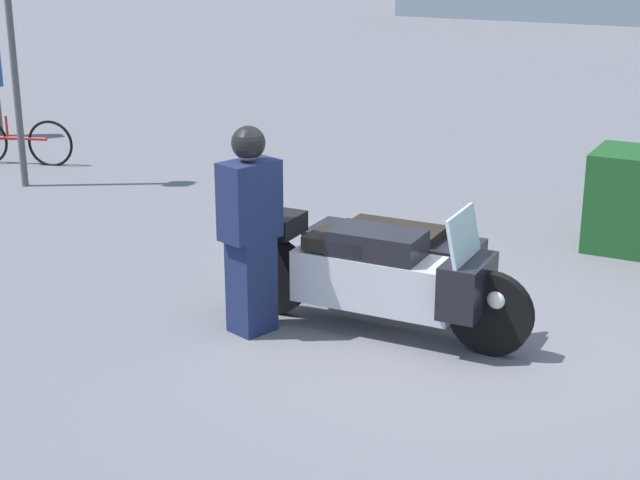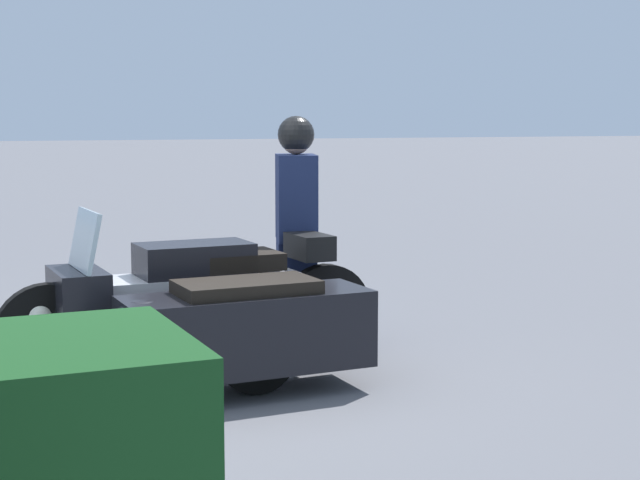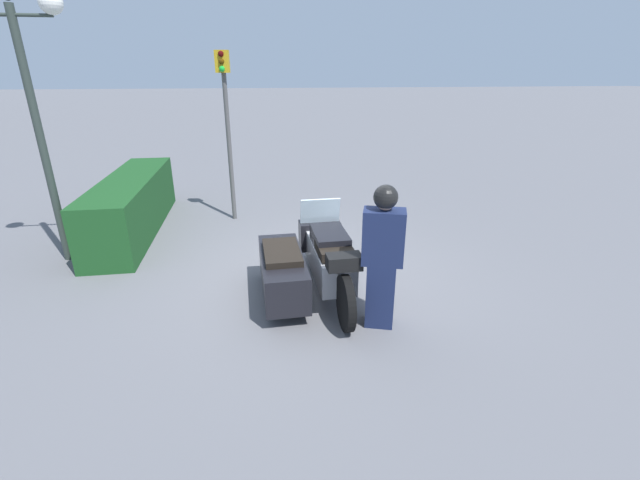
# 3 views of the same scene
# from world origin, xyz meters

# --- Properties ---
(ground_plane) EXTENTS (160.00, 160.00, 0.00)m
(ground_plane) POSITION_xyz_m (0.00, 0.00, 0.00)
(ground_plane) COLOR slate
(police_motorcycle) EXTENTS (2.72, 1.28, 1.18)m
(police_motorcycle) POSITION_xyz_m (-0.46, 0.10, 0.49)
(police_motorcycle) COLOR black
(police_motorcycle) RESTS_ON ground
(officer_rider) EXTENTS (0.43, 0.56, 1.80)m
(officer_rider) POSITION_xyz_m (-1.45, -0.70, 0.95)
(officer_rider) COLOR #192347
(officer_rider) RESTS_ON ground
(hedge_bush_curbside) EXTENTS (4.11, 0.88, 1.07)m
(hedge_bush_curbside) POSITION_xyz_m (2.59, 3.15, 0.54)
(hedge_bush_curbside) COLOR #19471E
(hedge_bush_curbside) RESTS_ON ground
(twin_lamp_post) EXTENTS (0.32, 1.40, 4.03)m
(twin_lamp_post) POSITION_xyz_m (1.29, 3.96, 3.02)
(twin_lamp_post) COLOR #2D3833
(twin_lamp_post) RESTS_ON ground
(traffic_light_near) EXTENTS (0.22, 0.28, 3.35)m
(traffic_light_near) POSITION_xyz_m (3.01, 1.23, 2.21)
(traffic_light_near) COLOR #4C4C4C
(traffic_light_near) RESTS_ON ground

